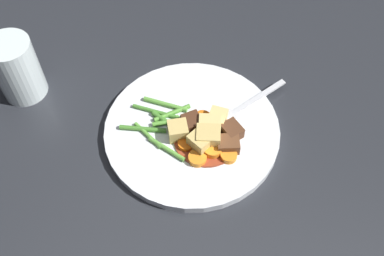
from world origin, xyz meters
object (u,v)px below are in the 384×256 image
Objects in this scene: potato_chunk_2 at (218,118)px; potato_chunk_4 at (178,131)px; carrot_slice_4 at (213,149)px; potato_chunk_3 at (199,143)px; dinner_plate at (192,131)px; carrot_slice_2 at (198,158)px; potato_chunk_0 at (208,137)px; carrot_slice_1 at (203,119)px; carrot_slice_3 at (229,156)px; potato_chunk_1 at (210,127)px; meat_chunk_2 at (190,122)px; fork at (244,107)px; water_glass at (17,69)px; meat_chunk_1 at (232,131)px; meat_chunk_0 at (228,144)px; carrot_slice_0 at (186,144)px.

potato_chunk_4 is (-0.05, -0.05, 0.00)m from potato_chunk_2.
carrot_slice_4 is 0.92× the size of potato_chunk_3.
dinner_plate is 0.03m from potato_chunk_4.
carrot_slice_2 is at bearing -29.28° from potato_chunk_4.
potato_chunk_0 reaches higher than potato_chunk_3.
potato_chunk_0 is 1.13× the size of potato_chunk_3.
carrot_slice_3 is at bearing -34.42° from carrot_slice_1.
carrot_slice_3 is (0.08, -0.02, 0.01)m from dinner_plate.
potato_chunk_1 is 0.03m from meat_chunk_2.
carrot_slice_1 is 0.07m from fork.
potato_chunk_2 is (-0.00, 0.08, 0.01)m from carrot_slice_2.
water_glass is (-0.30, -0.05, 0.03)m from meat_chunk_2.
meat_chunk_1 is 1.05× the size of meat_chunk_2.
fork is at bearing 19.35° from water_glass.
meat_chunk_0 is 0.38m from water_glass.
fork is at bearing 65.39° from carrot_slice_0.
meat_chunk_0 reaches higher than dinner_plate.
potato_chunk_0 is 1.07× the size of potato_chunk_1.
potato_chunk_3 is (-0.00, -0.06, 0.00)m from potato_chunk_2.
potato_chunk_1 reaches higher than carrot_slice_4.
carrot_slice_3 is at bearing 8.75° from carrot_slice_0.
potato_chunk_4 is at bearing -125.74° from fork.
potato_chunk_1 is 0.08m from fork.
carrot_slice_1 is at bearing -132.55° from fork.
potato_chunk_2 reaches higher than meat_chunk_0.
carrot_slice_4 is at bearing 3.89° from water_glass.
carrot_slice_0 is 0.71× the size of potato_chunk_0.
potato_chunk_3 reaches higher than carrot_slice_2.
potato_chunk_0 is 1.18× the size of meat_chunk_1.
dinner_plate is at bearing -110.19° from carrot_slice_1.
carrot_slice_0 is 0.76× the size of potato_chunk_1.
carrot_slice_4 is at bearing -136.66° from meat_chunk_0.
carrot_slice_4 is 0.97× the size of potato_chunk_2.
potato_chunk_3 reaches higher than carrot_slice_4.
meat_chunk_1 is (-0.01, 0.03, 0.00)m from meat_chunk_0.
carrot_slice_0 is 1.01× the size of carrot_slice_3.
meat_chunk_2 is at bearing 108.18° from carrot_slice_0.
carrot_slice_3 is 0.83× the size of meat_chunk_1.
potato_chunk_3 is at bearing -69.46° from carrot_slice_1.
carrot_slice_3 is 0.76× the size of meat_chunk_0.
potato_chunk_4 is at bearing -145.68° from potato_chunk_1.
carrot_slice_0 is 0.87× the size of carrot_slice_4.
carrot_slice_3 is 0.10m from fork.
carrot_slice_3 is at bearing 3.90° from water_glass.
carrot_slice_3 is at bearing -62.43° from meat_chunk_0.
meat_chunk_2 is (-0.03, -0.00, -0.00)m from potato_chunk_1.
carrot_slice_4 is 0.06m from potato_chunk_2.
fork is (-0.01, 0.09, -0.01)m from meat_chunk_0.
carrot_slice_0 is 0.02m from potato_chunk_3.
meat_chunk_0 reaches higher than carrot_slice_2.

